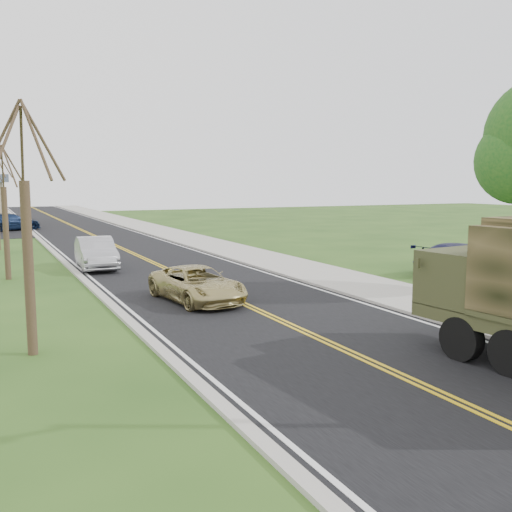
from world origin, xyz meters
TOP-DOWN VIEW (x-y plane):
  - road at (0.00, 40.00)m, footprint 8.00×120.00m
  - curb_right at (4.15, 40.00)m, footprint 0.30×120.00m
  - sidewalk_right at (5.90, 40.00)m, footprint 3.20×120.00m
  - curb_left at (-4.15, 40.00)m, footprint 0.30×120.00m
  - bare_tree_a at (-7.00, 10.00)m, footprint 1.93×2.26m
  - bare_tree_b at (-7.00, 22.00)m, footprint 1.83×2.14m
  - suv_champagne at (-1.26, 14.08)m, footprint 2.60×4.68m
  - sedan_silver at (-3.00, 23.55)m, footprint 1.85×4.69m
  - pickup_navy at (11.86, 14.65)m, footprint 4.89×2.08m
  - lot_car_navy at (-5.63, 48.97)m, footprint 5.58×4.07m

SIDE VIEW (x-z plane):
  - road at x=0.00m, z-range 0.00..0.01m
  - sidewalk_right at x=5.90m, z-range 0.00..0.10m
  - curb_left at x=-4.15m, z-range 0.00..0.10m
  - curb_right at x=4.15m, z-range 0.00..0.12m
  - suv_champagne at x=-1.26m, z-range 0.00..1.24m
  - pickup_navy at x=11.86m, z-range 0.00..1.40m
  - lot_car_navy at x=-5.63m, z-range 0.00..1.50m
  - sedan_silver at x=-3.00m, z-range 0.00..1.52m
  - bare_tree_b at x=-7.00m, z-range -0.39..5.34m
  - bare_tree_a at x=-7.00m, z-range -0.41..5.66m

